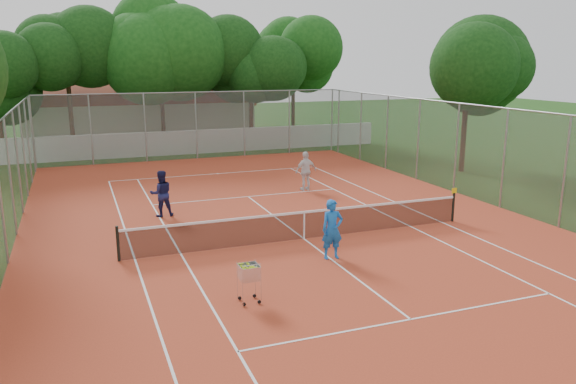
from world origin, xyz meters
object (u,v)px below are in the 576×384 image
object	(u,v)px
player_far_right	(306,171)
ball_hopper	(249,282)
player_far_left	(161,194)
tennis_net	(304,225)
player_near	(332,229)
clubhouse	(139,108)

from	to	relation	value
player_far_right	ball_hopper	size ratio (longest dim) A/B	1.70
ball_hopper	player_far_right	bearing A→B (deg)	54.96
player_far_left	ball_hopper	bearing A→B (deg)	93.83
player_far_left	player_far_right	xyz separation A→B (m)	(6.84, 2.14, 0.01)
tennis_net	player_near	bearing A→B (deg)	-88.01
player_near	clubhouse	bearing A→B (deg)	98.16
tennis_net	player_far_left	size ratio (longest dim) A/B	6.71
clubhouse	player_near	size ratio (longest dim) A/B	9.09
tennis_net	player_far_left	world-z (taller)	player_far_left
ball_hopper	player_near	bearing A→B (deg)	27.57
clubhouse	player_near	xyz separation A→B (m)	(2.07, -31.01, -1.28)
player_far_right	ball_hopper	bearing A→B (deg)	55.05
player_near	player_far_left	world-z (taller)	player_near
player_near	player_far_right	world-z (taller)	player_near
tennis_net	player_far_left	xyz separation A→B (m)	(-3.98, 4.55, 0.40)
player_near	player_far_left	size ratio (longest dim) A/B	1.02
player_far_left	ball_hopper	size ratio (longest dim) A/B	1.68
player_near	ball_hopper	world-z (taller)	player_near
player_far_left	clubhouse	bearing A→B (deg)	-96.06
clubhouse	player_far_right	distance (m)	22.87
player_near	ball_hopper	size ratio (longest dim) A/B	1.71
player_far_right	player_far_left	bearing A→B (deg)	11.50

